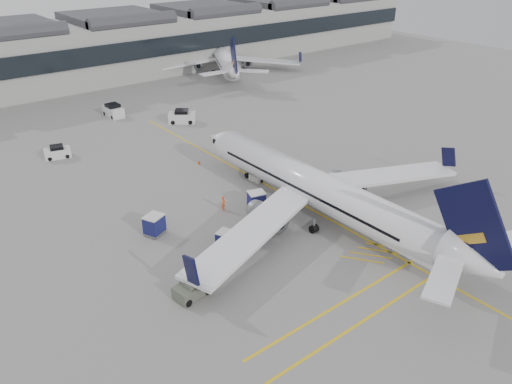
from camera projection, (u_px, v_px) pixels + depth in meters
ground at (255, 253)px, 46.73m from camera, size 220.00×220.00×0.00m
terminal at (18, 57)px, 93.92m from camera, size 200.00×20.45×12.40m
apron_markings at (268, 186)px, 59.22m from camera, size 0.25×60.00×0.01m
airliner_main at (320, 191)px, 51.24m from camera, size 36.72×40.10×10.67m
airliner_far at (223, 58)px, 108.04m from camera, size 30.79×33.96×9.87m
belt_loader at (265, 172)px, 61.16m from camera, size 5.37×2.25×2.15m
baggage_cart_a at (256, 200)px, 53.89m from camera, size 2.26×2.05×1.97m
baggage_cart_b at (225, 238)px, 47.35m from camera, size 1.92×1.77×1.63m
baggage_cart_c at (154, 224)px, 49.25m from camera, size 2.43×2.25×2.05m
baggage_cart_d at (255, 232)px, 48.21m from camera, size 1.88×1.60×1.84m
ramp_agent_a at (224, 203)px, 53.67m from camera, size 0.72×0.69×1.65m
ramp_agent_b at (253, 224)px, 49.77m from camera, size 0.81×0.64×1.62m
pushback_tug at (192, 289)px, 40.82m from camera, size 3.10×2.17×1.61m
safety_cone_nose at (199, 162)px, 64.77m from camera, size 0.41×0.41×0.57m
safety_cone_engine at (296, 192)px, 57.32m from camera, size 0.38×0.38×0.53m
service_van_left at (57, 152)px, 66.44m from camera, size 3.61×2.40×1.70m
service_van_mid at (113, 111)px, 81.59m from camera, size 2.19×4.16×2.10m
service_van_right at (182, 117)px, 78.85m from camera, size 4.51×4.11×2.11m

